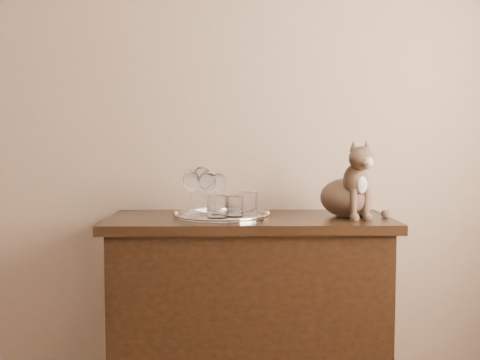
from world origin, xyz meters
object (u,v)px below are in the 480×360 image
object	(u,v)px
wine_glass_d	(208,193)
tumbler_a	(234,207)
wine_glass_c	(191,193)
wine_glass_a	(202,190)
cat	(346,179)
tray	(222,216)
sideboard	(249,314)
wine_glass_b	(219,193)
tumbler_c	(247,203)
tumbler_b	(217,207)

from	to	relation	value
wine_glass_d	tumbler_a	world-z (taller)	wine_glass_d
wine_glass_c	tumbler_a	xyz separation A→B (m)	(0.18, -0.03, -0.06)
wine_glass_a	cat	distance (m)	0.62
tray	cat	xyz separation A→B (m)	(0.53, 0.02, 0.16)
sideboard	tumbler_a	distance (m)	0.48
wine_glass_b	sideboard	bearing A→B (deg)	-23.14
tray	wine_glass_a	xyz separation A→B (m)	(-0.08, 0.04, 0.11)
wine_glass_c	wine_glass_b	bearing A→B (deg)	32.51
wine_glass_a	wine_glass_c	size ratio (longest dim) A/B	1.07
tumbler_a	cat	world-z (taller)	cat
tumbler_a	cat	size ratio (longest dim) A/B	0.26
wine_glass_c	cat	world-z (taller)	cat
sideboard	tumbler_c	distance (m)	0.48
sideboard	tumbler_a	bearing A→B (deg)	-142.25
cat	wine_glass_b	bearing A→B (deg)	157.41
wine_glass_b	tray	bearing A→B (deg)	-77.78
wine_glass_a	wine_glass_c	distance (m)	0.06
wine_glass_a	tumbler_b	size ratio (longest dim) A/B	2.27
tray	tumbler_b	distance (m)	0.09
wine_glass_d	tumbler_a	size ratio (longest dim) A/B	2.23
wine_glass_b	wine_glass_d	distance (m)	0.06
sideboard	wine_glass_a	bearing A→B (deg)	172.04
tray	wine_glass_c	size ratio (longest dim) A/B	2.04
wine_glass_b	tumbler_a	size ratio (longest dim) A/B	2.08
tumbler_a	tumbler_b	size ratio (longest dim) A/B	0.92
tumbler_a	tray	bearing A→B (deg)	143.61
tumbler_c	cat	bearing A→B (deg)	-0.16
wine_glass_a	tumbler_b	bearing A→B (deg)	-59.36
wine_glass_d	tumbler_a	distance (m)	0.14
tumbler_c	tumbler_b	bearing A→B (deg)	-143.63
tray	tumbler_b	xyz separation A→B (m)	(-0.02, -0.08, 0.05)
wine_glass_d	tumbler_c	world-z (taller)	wine_glass_d
sideboard	tumbler_a	world-z (taller)	tumbler_a
wine_glass_c	wine_glass_d	distance (m)	0.07
wine_glass_b	wine_glass_c	distance (m)	0.13
tumbler_a	cat	xyz separation A→B (m)	(0.48, 0.06, 0.11)
tumbler_b	wine_glass_a	bearing A→B (deg)	120.64
wine_glass_a	wine_glass_b	world-z (taller)	wine_glass_a
tray	wine_glass_d	size ratio (longest dim) A/B	2.11
wine_glass_c	cat	distance (m)	0.66
wine_glass_c	tumbler_b	world-z (taller)	wine_glass_c
wine_glass_d	cat	size ratio (longest dim) A/B	0.58
sideboard	wine_glass_b	xyz separation A→B (m)	(-0.13, 0.06, 0.52)
wine_glass_a	wine_glass_c	bearing A→B (deg)	-134.60
tumbler_b	cat	distance (m)	0.57
wine_glass_c	tumbler_c	world-z (taller)	wine_glass_c
wine_glass_c	tumbler_c	bearing A→B (deg)	5.96
wine_glass_b	wine_glass_a	bearing A→B (deg)	-158.20
sideboard	tumbler_a	xyz separation A→B (m)	(-0.06, -0.05, 0.48)
tray	tumbler_b	size ratio (longest dim) A/B	4.32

